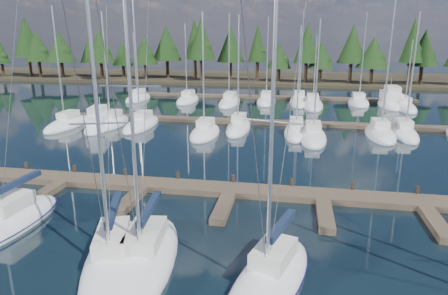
% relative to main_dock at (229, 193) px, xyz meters
% --- Properties ---
extents(ground, '(260.00, 260.00, 0.00)m').
position_rel_main_dock_xyz_m(ground, '(0.00, 12.64, -0.20)').
color(ground, black).
rests_on(ground, ground).
extents(far_shore, '(220.00, 30.00, 0.60)m').
position_rel_main_dock_xyz_m(far_shore, '(0.00, 72.64, 0.10)').
color(far_shore, '#332B1C').
rests_on(far_shore, ground).
extents(main_dock, '(44.00, 6.13, 0.90)m').
position_rel_main_dock_xyz_m(main_dock, '(0.00, 0.00, 0.00)').
color(main_dock, brown).
rests_on(main_dock, ground).
extents(back_docks, '(50.00, 21.80, 0.40)m').
position_rel_main_dock_xyz_m(back_docks, '(0.00, 32.23, -0.00)').
color(back_docks, brown).
rests_on(back_docks, ground).
extents(front_sailboat_1, '(3.26, 8.16, 14.95)m').
position_rel_main_dock_xyz_m(front_sailboat_1, '(-11.32, -6.55, 0.10)').
color(front_sailboat_1, white).
rests_on(front_sailboat_1, ground).
extents(front_sailboat_2, '(5.19, 9.52, 12.50)m').
position_rel_main_dock_xyz_m(front_sailboat_2, '(-3.87, -9.28, 0.08)').
color(front_sailboat_2, white).
rests_on(front_sailboat_2, ground).
extents(front_sailboat_3, '(3.77, 9.01, 15.15)m').
position_rel_main_dock_xyz_m(front_sailboat_3, '(-2.51, -8.86, 0.09)').
color(front_sailboat_3, white).
rests_on(front_sailboat_3, ground).
extents(front_sailboat_4, '(4.73, 8.08, 13.08)m').
position_rel_main_dock_xyz_m(front_sailboat_4, '(3.28, -9.29, 0.09)').
color(front_sailboat_4, white).
rests_on(front_sailboat_4, ground).
extents(back_sailboat_rows, '(45.75, 32.42, 16.99)m').
position_rel_main_dock_xyz_m(back_sailboat_rows, '(0.34, 27.72, 0.06)').
color(back_sailboat_rows, white).
rests_on(back_sailboat_rows, ground).
extents(motor_yacht_left, '(4.49, 8.64, 4.11)m').
position_rel_main_dock_xyz_m(motor_yacht_left, '(-17.95, 17.26, 0.26)').
color(motor_yacht_left, white).
rests_on(motor_yacht_left, ground).
extents(motor_yacht_right, '(3.48, 9.92, 4.94)m').
position_rel_main_dock_xyz_m(motor_yacht_right, '(18.05, 38.49, 0.33)').
color(motor_yacht_right, white).
rests_on(motor_yacht_right, ground).
extents(tree_line, '(183.99, 11.99, 13.84)m').
position_rel_main_dock_xyz_m(tree_line, '(-1.01, 62.85, 7.29)').
color(tree_line, black).
rests_on(tree_line, far_shore).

